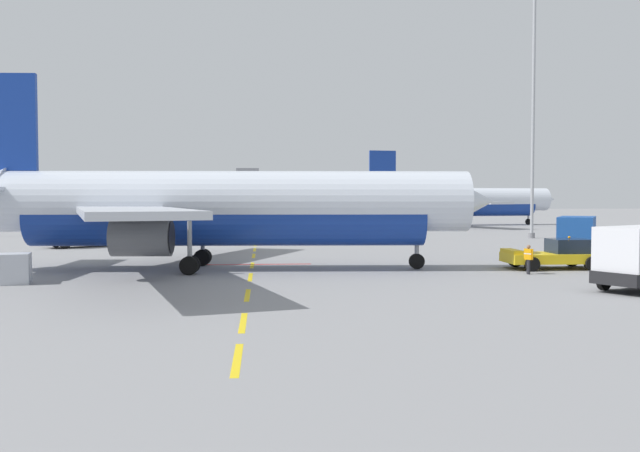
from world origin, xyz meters
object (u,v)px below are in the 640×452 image
airliner_foreground (219,207)px  ground_crew_worker (528,257)px  ground_power_truck (83,229)px  apron_light_mast_far (534,75)px  pushback_tug (556,255)px  airliner_mid_left (460,202)px  catering_truck (577,237)px  uld_cargo_container (14,269)px

airliner_foreground → ground_crew_worker: size_ratio=19.96×
ground_crew_worker → ground_power_truck: bearing=142.4°
airliner_foreground → apron_light_mast_far: size_ratio=1.17×
pushback_tug → ground_crew_worker: bearing=-136.3°
airliner_mid_left → catering_truck: bearing=-98.3°
airliner_foreground → pushback_tug: (21.39, -1.21, -3.05)m
airliner_foreground → airliner_mid_left: (34.76, 65.26, -0.08)m
airliner_mid_left → ground_crew_worker: (-16.33, -69.30, -2.88)m
ground_crew_worker → apron_light_mast_far: 40.89m
airliner_mid_left → ground_crew_worker: bearing=-103.3°
ground_crew_worker → uld_cargo_container: bearing=-175.9°
airliner_mid_left → catering_truck: 60.45m
catering_truck → pushback_tug: bearing=-124.5°
ground_power_truck → uld_cargo_container: ground_power_truck is taller
ground_crew_worker → apron_light_mast_far: (14.20, 34.34, 17.06)m
uld_cargo_container → apron_light_mast_far: apron_light_mast_far is taller
pushback_tug → airliner_mid_left: bearing=78.6°
ground_power_truck → ground_crew_worker: 40.58m
airliner_foreground → ground_power_truck: (-13.74, 20.69, -2.30)m
catering_truck → uld_cargo_container: 38.13m
uld_cargo_container → ground_power_truck: bearing=97.3°
airliner_mid_left → ground_power_truck: airliner_mid_left is taller
pushback_tug → catering_truck: bearing=55.5°
pushback_tug → airliner_foreground: bearing=176.8°
airliner_foreground → catering_truck: airliner_foreground is taller
uld_cargo_container → apron_light_mast_far: (42.95, 36.41, 17.25)m
ground_crew_worker → catering_truck: bearing=51.5°
apron_light_mast_far → uld_cargo_container: bearing=-139.7°
ground_power_truck → uld_cargo_container: size_ratio=3.76×
airliner_mid_left → ground_crew_worker: airliner_mid_left is taller
airliner_mid_left → ground_crew_worker: size_ratio=19.59×
catering_truck → uld_cargo_container: (-36.32, -11.59, -0.85)m
airliner_mid_left → airliner_foreground: bearing=-118.0°
catering_truck → ground_crew_worker: bearing=-128.5°
apron_light_mast_far → airliner_foreground: bearing=-137.1°
airliner_foreground → uld_cargo_container: 12.40m
airliner_mid_left → apron_light_mast_far: apron_light_mast_far is taller
uld_cargo_container → ground_crew_worker: bearing=4.1°
ground_power_truck → airliner_mid_left: bearing=42.6°
catering_truck → ground_power_truck: bearing=159.1°
pushback_tug → catering_truck: catering_truck is taller
ground_crew_worker → apron_light_mast_far: bearing=67.5°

